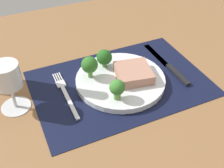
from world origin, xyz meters
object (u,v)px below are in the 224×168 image
Objects in this scene: plate at (120,80)px; steak at (134,73)px; wine_glass at (8,79)px; knife at (169,66)px; fork at (66,94)px.

steak is (3.39, -1.04, 2.14)cm from plate.
wine_glass is at bearing 173.67° from steak.
steak reaches higher than knife.
steak reaches higher than fork.
knife is 1.79× the size of wine_glass.
plate is 1.26× the size of fork.
fork is 0.83× the size of knife.
knife reaches higher than fork.
knife is (12.68, 1.58, -2.64)cm from steak.
wine_glass reaches higher than knife.
plate reaches higher than fork.
fork is 15.07cm from wine_glass.
fork is at bearing -4.45° from wine_glass.
wine_glass is (-12.55, 0.98, 8.29)cm from fork.
fork is at bearing 179.54° from knife.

